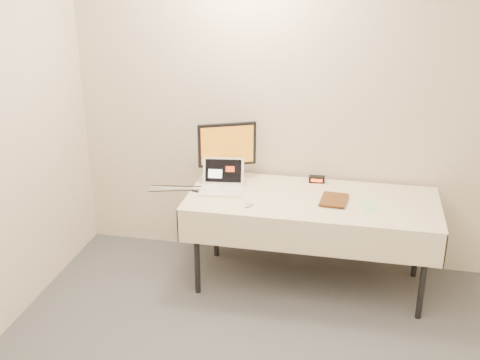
% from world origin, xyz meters
% --- Properties ---
extents(back_wall, '(4.00, 0.10, 2.70)m').
position_xyz_m(back_wall, '(0.00, 2.50, 1.35)').
color(back_wall, beige).
rests_on(back_wall, ground).
extents(table, '(1.86, 0.81, 0.74)m').
position_xyz_m(table, '(0.00, 2.05, 0.68)').
color(table, black).
rests_on(table, ground).
extents(laptop, '(0.35, 0.33, 0.22)m').
position_xyz_m(laptop, '(-0.70, 2.08, 0.79)').
color(laptop, white).
rests_on(laptop, table).
extents(monitor, '(0.43, 0.21, 0.47)m').
position_xyz_m(monitor, '(-0.70, 2.26, 1.02)').
color(monitor, black).
rests_on(monitor, table).
extents(book, '(0.19, 0.04, 0.26)m').
position_xyz_m(book, '(0.07, 2.02, 0.87)').
color(book, brown).
rests_on(book, table).
extents(alarm_clock, '(0.13, 0.06, 0.05)m').
position_xyz_m(alarm_clock, '(0.00, 2.36, 0.76)').
color(alarm_clock, black).
rests_on(alarm_clock, table).
extents(clicker, '(0.07, 0.10, 0.02)m').
position_xyz_m(clicker, '(-0.44, 1.81, 0.75)').
color(clicker, silver).
rests_on(clicker, table).
extents(paper_form, '(0.14, 0.27, 0.00)m').
position_xyz_m(paper_form, '(0.41, 1.99, 0.74)').
color(paper_form, '#AFD7AB').
rests_on(paper_form, table).
extents(usb_dongle, '(0.06, 0.04, 0.01)m').
position_xyz_m(usb_dongle, '(-0.89, 1.98, 0.74)').
color(usb_dongle, black).
rests_on(usb_dongle, table).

